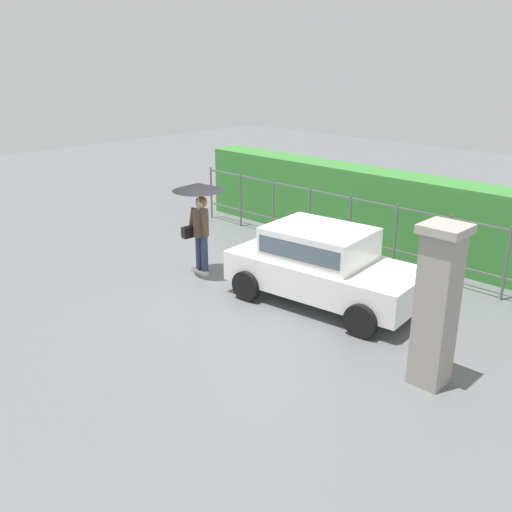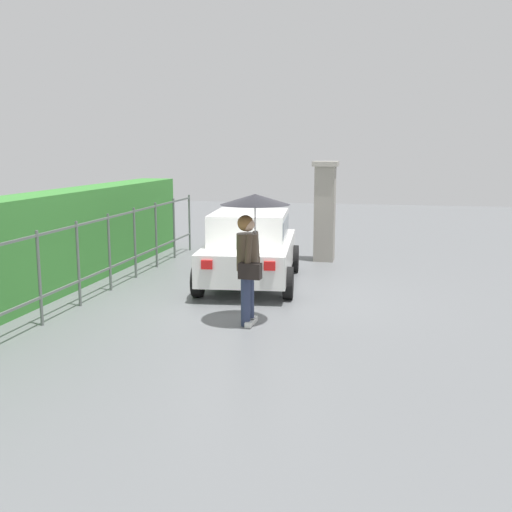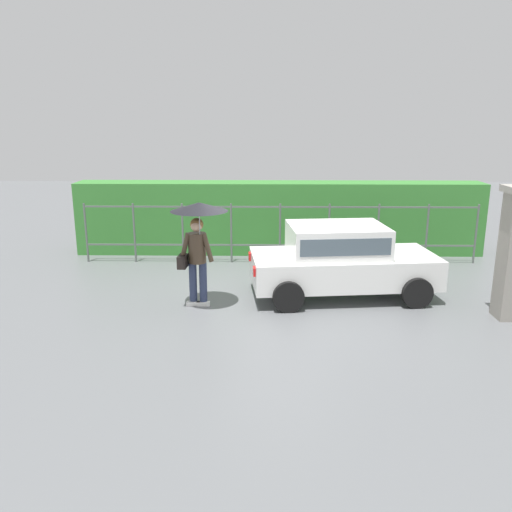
% 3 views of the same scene
% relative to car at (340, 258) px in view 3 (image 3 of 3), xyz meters
% --- Properties ---
extents(ground_plane, '(40.00, 40.00, 0.00)m').
position_rel_car_xyz_m(ground_plane, '(-1.37, -0.30, -0.80)').
color(ground_plane, slate).
extents(car, '(3.88, 2.18, 1.48)m').
position_rel_car_xyz_m(car, '(0.00, 0.00, 0.00)').
color(car, white).
rests_on(car, ground).
extents(pedestrian, '(1.08, 1.08, 2.04)m').
position_rel_car_xyz_m(pedestrian, '(-2.81, -0.66, 0.72)').
color(pedestrian, '#2D3856').
rests_on(pedestrian, ground).
extents(fence_section, '(9.79, 0.05, 1.50)m').
position_rel_car_xyz_m(fence_section, '(-1.16, 2.52, 0.02)').
color(fence_section, '#59605B').
rests_on(fence_section, ground).
extents(hedge_row, '(10.74, 0.90, 1.90)m').
position_rel_car_xyz_m(hedge_row, '(-1.16, 3.60, 0.15)').
color(hedge_row, '#387F33').
rests_on(hedge_row, ground).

